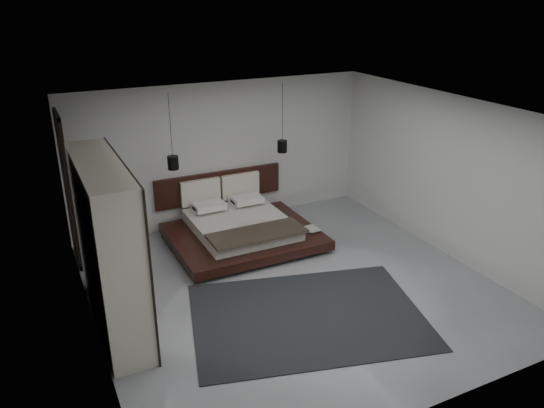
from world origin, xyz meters
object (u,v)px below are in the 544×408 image
bed (240,227)px  wardrobe (109,247)px  lattice_screen (68,190)px  rug (307,316)px  pendant_left (173,163)px  pendant_right (282,146)px

bed → wardrobe: 3.22m
lattice_screen → rug: (2.74, -3.27, -1.29)m
rug → pendant_left: bearing=107.3°
pendant_left → rug: bearing=-72.7°
pendant_right → wardrobe: 4.24m
bed → rug: 2.75m
pendant_left → pendant_right: same height
rug → wardrobe: bearing=157.1°
lattice_screen → pendant_right: pendant_right is taller
pendant_right → bed: bearing=-159.8°
pendant_left → rug: pendant_left is taller
pendant_left → pendant_right: size_ratio=1.03×
bed → rug: size_ratio=0.80×
bed → wardrobe: (-2.59, -1.68, 0.91)m
bed → wardrobe: wardrobe is taller
pendant_left → pendant_right: 2.15m
wardrobe → rug: bearing=-22.9°
lattice_screen → rug: 4.46m
pendant_left → wardrobe: (-1.52, -2.08, -0.38)m
pendant_right → lattice_screen: bearing=178.0°
pendant_right → wardrobe: pendant_right is taller
bed → pendant_right: pendant_right is taller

